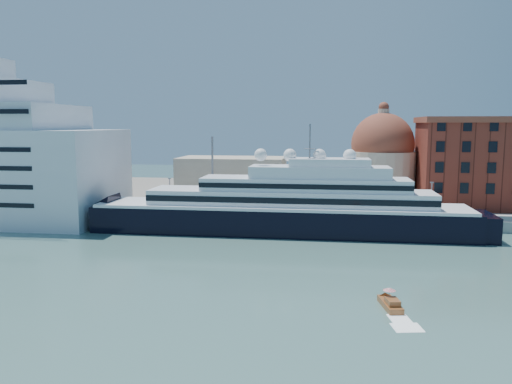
# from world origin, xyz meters

# --- Properties ---
(ground) EXTENTS (400.00, 400.00, 0.00)m
(ground) POSITION_xyz_m (0.00, 0.00, 0.00)
(ground) COLOR #325755
(ground) RESTS_ON ground
(quay) EXTENTS (180.00, 10.00, 2.50)m
(quay) POSITION_xyz_m (0.00, 34.00, 1.25)
(quay) COLOR gray
(quay) RESTS_ON ground
(land) EXTENTS (260.00, 72.00, 2.00)m
(land) POSITION_xyz_m (0.00, 75.00, 1.00)
(land) COLOR slate
(land) RESTS_ON ground
(quay_fence) EXTENTS (180.00, 0.10, 1.20)m
(quay_fence) POSITION_xyz_m (0.00, 29.50, 3.10)
(quay_fence) COLOR slate
(quay_fence) RESTS_ON quay
(superyacht) EXTENTS (91.58, 12.70, 27.37)m
(superyacht) POSITION_xyz_m (-5.45, 23.00, 4.72)
(superyacht) COLOR black
(superyacht) RESTS_ON ground
(service_barge) EXTENTS (12.21, 7.18, 2.61)m
(service_barge) POSITION_xyz_m (-58.89, 20.37, 0.75)
(service_barge) COLOR white
(service_barge) RESTS_ON ground
(water_taxi) EXTENTS (2.80, 5.76, 2.62)m
(water_taxi) POSITION_xyz_m (15.24, -19.78, 0.63)
(water_taxi) COLOR brown
(water_taxi) RESTS_ON ground
(warehouse) EXTENTS (43.00, 19.00, 23.25)m
(warehouse) POSITION_xyz_m (52.00, 52.00, 13.79)
(warehouse) COLOR maroon
(warehouse) RESTS_ON land
(church) EXTENTS (66.00, 18.00, 25.50)m
(church) POSITION_xyz_m (6.39, 57.72, 10.91)
(church) COLOR beige
(church) RESTS_ON land
(lamp_posts) EXTENTS (120.80, 2.40, 18.00)m
(lamp_posts) POSITION_xyz_m (-12.67, 32.27, 9.84)
(lamp_posts) COLOR slate
(lamp_posts) RESTS_ON quay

